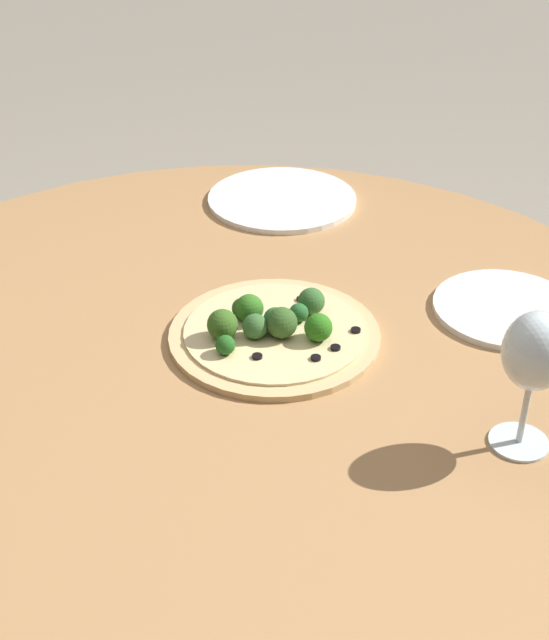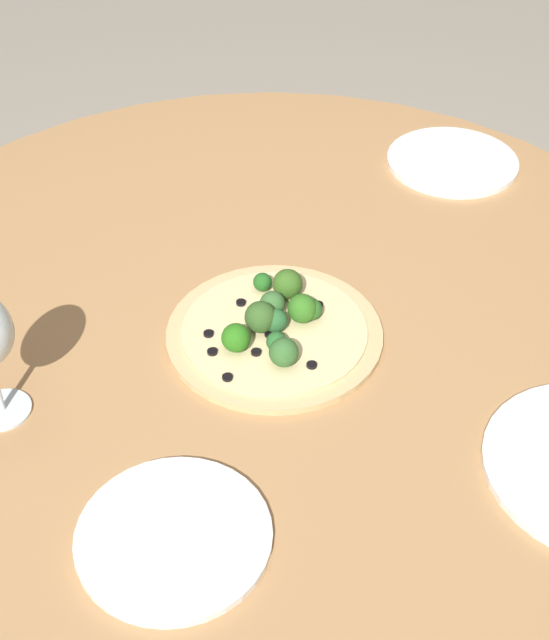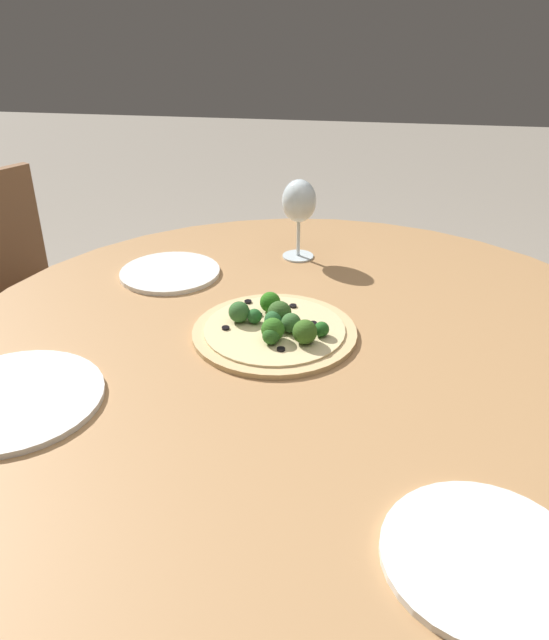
{
  "view_description": "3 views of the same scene",
  "coord_description": "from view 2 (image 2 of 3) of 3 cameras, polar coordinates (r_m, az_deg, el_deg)",
  "views": [
    {
      "loc": [
        0.75,
        0.65,
        1.45
      ],
      "look_at": [
        -0.07,
        0.02,
        0.78
      ],
      "focal_mm": 50.0,
      "sensor_mm": 36.0,
      "label": 1
    },
    {
      "loc": [
        -0.91,
        0.36,
        1.57
      ],
      "look_at": [
        -0.07,
        0.02,
        0.78
      ],
      "focal_mm": 50.0,
      "sensor_mm": 36.0,
      "label": 2
    },
    {
      "loc": [
        0.08,
        -0.95,
        1.31
      ],
      "look_at": [
        -0.07,
        0.02,
        0.78
      ],
      "focal_mm": 35.0,
      "sensor_mm": 36.0,
      "label": 3
    }
  ],
  "objects": [
    {
      "name": "dining_table",
      "position": [
        1.31,
        -0.45,
        -0.89
      ],
      "size": [
        1.32,
        1.32,
        0.75
      ],
      "color": "#A87A4C",
      "rests_on": "ground_plane"
    },
    {
      "name": "plate_side",
      "position": [
        1.62,
        11.32,
        9.94
      ],
      "size": [
        0.23,
        0.23,
        0.01
      ],
      "color": "white",
      "rests_on": "dining_table"
    },
    {
      "name": "pizza",
      "position": [
        1.21,
        0.03,
        -0.49
      ],
      "size": [
        0.3,
        0.3,
        0.06
      ],
      "color": "tan",
      "rests_on": "dining_table"
    },
    {
      "name": "ground_plane",
      "position": [
        1.85,
        -0.33,
        -17.12
      ],
      "size": [
        12.0,
        12.0,
        0.0
      ],
      "primitive_type": "plane",
      "color": "gray"
    },
    {
      "name": "plate_far",
      "position": [
        1.0,
        -6.47,
        -13.59
      ],
      "size": [
        0.22,
        0.22,
        0.01
      ],
      "color": "white",
      "rests_on": "dining_table"
    }
  ]
}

